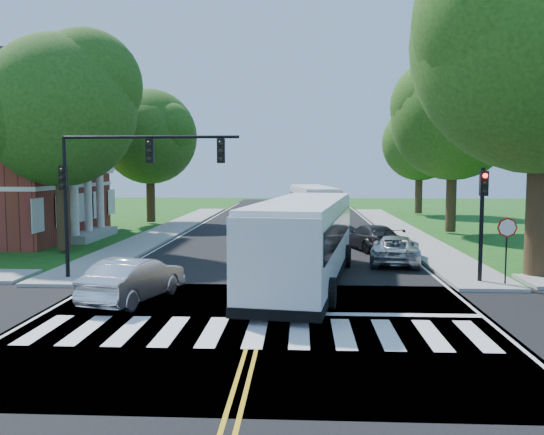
# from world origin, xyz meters

# --- Properties ---
(ground) EXTENTS (140.00, 140.00, 0.00)m
(ground) POSITION_xyz_m (0.00, 0.00, 0.00)
(ground) COLOR #1A4912
(ground) RESTS_ON ground
(road) EXTENTS (14.00, 96.00, 0.01)m
(road) POSITION_xyz_m (0.00, 18.00, 0.01)
(road) COLOR black
(road) RESTS_ON ground
(cross_road) EXTENTS (60.00, 12.00, 0.01)m
(cross_road) POSITION_xyz_m (0.00, 0.00, 0.01)
(cross_road) COLOR black
(cross_road) RESTS_ON ground
(center_line) EXTENTS (0.36, 70.00, 0.01)m
(center_line) POSITION_xyz_m (0.00, 22.00, 0.01)
(center_line) COLOR gold
(center_line) RESTS_ON road
(edge_line_w) EXTENTS (0.12, 70.00, 0.01)m
(edge_line_w) POSITION_xyz_m (-6.80, 22.00, 0.01)
(edge_line_w) COLOR silver
(edge_line_w) RESTS_ON road
(edge_line_e) EXTENTS (0.12, 70.00, 0.01)m
(edge_line_e) POSITION_xyz_m (6.80, 22.00, 0.01)
(edge_line_e) COLOR silver
(edge_line_e) RESTS_ON road
(crosswalk) EXTENTS (12.60, 3.00, 0.01)m
(crosswalk) POSITION_xyz_m (0.00, -0.50, 0.02)
(crosswalk) COLOR silver
(crosswalk) RESTS_ON road
(stop_bar) EXTENTS (6.60, 0.40, 0.01)m
(stop_bar) POSITION_xyz_m (3.50, 1.60, 0.02)
(stop_bar) COLOR silver
(stop_bar) RESTS_ON road
(sidewalk_nw) EXTENTS (2.60, 40.00, 0.15)m
(sidewalk_nw) POSITION_xyz_m (-8.30, 25.00, 0.07)
(sidewalk_nw) COLOR gray
(sidewalk_nw) RESTS_ON ground
(sidewalk_ne) EXTENTS (2.60, 40.00, 0.15)m
(sidewalk_ne) POSITION_xyz_m (8.30, 25.00, 0.07)
(sidewalk_ne) COLOR gray
(sidewalk_ne) RESTS_ON ground
(tree_west_near) EXTENTS (8.00, 8.00, 11.40)m
(tree_west_near) POSITION_xyz_m (-11.50, 14.00, 7.53)
(tree_west_near) COLOR #2F2212
(tree_west_near) RESTS_ON ground
(tree_west_far) EXTENTS (7.60, 7.60, 10.67)m
(tree_west_far) POSITION_xyz_m (-11.00, 30.00, 7.00)
(tree_west_far) COLOR #2F2212
(tree_west_far) RESTS_ON ground
(tree_east_mid) EXTENTS (8.40, 8.40, 11.93)m
(tree_east_mid) POSITION_xyz_m (11.50, 24.00, 7.86)
(tree_east_mid) COLOR #2F2212
(tree_east_mid) RESTS_ON ground
(tree_east_far) EXTENTS (7.20, 7.20, 10.34)m
(tree_east_far) POSITION_xyz_m (12.50, 40.00, 6.86)
(tree_east_far) COLOR #2F2212
(tree_east_far) RESTS_ON ground
(signal_nw) EXTENTS (7.15, 0.46, 5.66)m
(signal_nw) POSITION_xyz_m (-5.86, 6.43, 4.38)
(signal_nw) COLOR black
(signal_nw) RESTS_ON ground
(signal_ne) EXTENTS (0.30, 0.46, 4.40)m
(signal_ne) POSITION_xyz_m (8.20, 6.44, 2.96)
(signal_ne) COLOR black
(signal_ne) RESTS_ON ground
(stop_sign) EXTENTS (0.76, 0.08, 2.53)m
(stop_sign) POSITION_xyz_m (9.00, 5.98, 2.03)
(stop_sign) COLOR black
(stop_sign) RESTS_ON ground
(bus_lead) EXTENTS (4.55, 13.02, 3.31)m
(bus_lead) POSITION_xyz_m (1.35, 6.29, 1.76)
(bus_lead) COLOR silver
(bus_lead) RESTS_ON road
(bus_follow) EXTENTS (3.91, 12.03, 3.06)m
(bus_follow) POSITION_xyz_m (2.14, 29.11, 1.62)
(bus_follow) COLOR silver
(bus_follow) RESTS_ON road
(hatchback) EXTENTS (2.70, 4.80, 1.50)m
(hatchback) POSITION_xyz_m (-4.45, 3.04, 0.76)
(hatchback) COLOR silver
(hatchback) RESTS_ON road
(suv) EXTENTS (2.99, 5.12, 1.34)m
(suv) POSITION_xyz_m (5.71, 11.29, 0.68)
(suv) COLOR silver
(suv) RESTS_ON road
(dark_sedan) EXTENTS (3.38, 5.23, 1.41)m
(dark_sedan) POSITION_xyz_m (5.06, 15.76, 0.72)
(dark_sedan) COLOR black
(dark_sedan) RESTS_ON road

